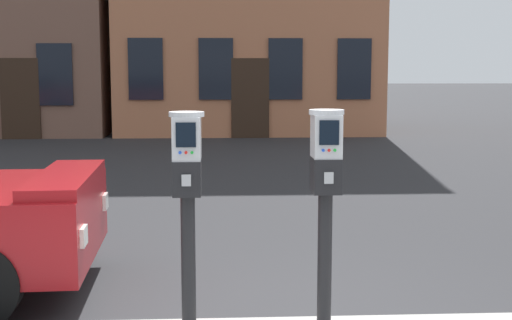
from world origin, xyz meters
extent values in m
cylinder|color=black|center=(-0.66, -0.17, 0.60)|extent=(0.09, 0.09, 0.93)
cube|color=black|center=(-0.66, -0.17, 1.18)|extent=(0.17, 0.24, 0.22)
cube|color=#A5A8AD|center=(-0.66, -0.30, 1.18)|extent=(0.06, 0.01, 0.07)
cube|color=#B7BABF|center=(-0.66, -0.17, 1.42)|extent=(0.17, 0.23, 0.26)
cube|color=black|center=(-0.66, -0.29, 1.45)|extent=(0.12, 0.01, 0.15)
cylinder|color=blue|center=(-0.69, -0.29, 1.34)|extent=(0.02, 0.01, 0.02)
cylinder|color=red|center=(-0.66, -0.29, 1.34)|extent=(0.02, 0.01, 0.02)
cylinder|color=green|center=(-0.62, -0.29, 1.34)|extent=(0.02, 0.01, 0.02)
cylinder|color=#B7BABF|center=(-0.66, -0.17, 1.56)|extent=(0.22, 0.22, 0.03)
cylinder|color=black|center=(0.20, -0.17, 0.61)|extent=(0.09, 0.09, 0.94)
cube|color=black|center=(0.20, -0.17, 1.18)|extent=(0.17, 0.24, 0.22)
cube|color=#A5A8AD|center=(0.20, -0.30, 1.18)|extent=(0.06, 0.01, 0.07)
cube|color=#B7BABF|center=(0.20, -0.17, 1.43)|extent=(0.17, 0.23, 0.27)
cube|color=black|center=(0.20, -0.29, 1.46)|extent=(0.12, 0.01, 0.15)
cylinder|color=blue|center=(0.16, -0.29, 1.35)|extent=(0.02, 0.01, 0.02)
cylinder|color=red|center=(0.20, -0.29, 1.35)|extent=(0.02, 0.01, 0.02)
cylinder|color=green|center=(0.23, -0.29, 1.35)|extent=(0.02, 0.01, 0.02)
cylinder|color=#B7BABF|center=(0.20, -0.17, 1.57)|extent=(0.22, 0.22, 0.03)
cube|color=maroon|center=(-1.72, 1.31, 0.94)|extent=(0.51, 1.70, 0.10)
cube|color=white|center=(-1.52, 2.00, 0.62)|extent=(0.05, 0.20, 0.14)
cube|color=white|center=(-1.46, 0.64, 0.62)|extent=(0.05, 0.20, 0.14)
cylinder|color=black|center=(-2.25, 2.11, 0.32)|extent=(0.65, 0.25, 0.64)
cube|color=black|center=(-4.68, 14.14, 1.68)|extent=(0.90, 0.06, 1.60)
cube|color=black|center=(-5.60, 14.14, 1.05)|extent=(1.00, 0.07, 2.10)
cube|color=black|center=(-2.35, 14.14, 1.82)|extent=(0.90, 0.06, 1.60)
cube|color=black|center=(-0.52, 14.14, 1.82)|extent=(0.90, 0.06, 1.60)
cube|color=black|center=(1.30, 14.14, 1.82)|extent=(0.90, 0.06, 1.60)
cube|color=black|center=(3.13, 14.14, 1.82)|extent=(0.90, 0.06, 1.60)
cube|color=black|center=(0.38, 14.14, 1.05)|extent=(1.00, 0.07, 2.10)
camera|label=1|loc=(-0.47, -4.45, 1.84)|focal=49.42mm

